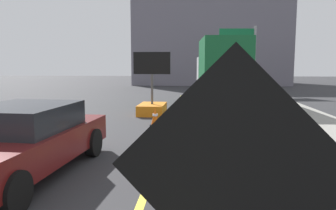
{
  "coord_description": "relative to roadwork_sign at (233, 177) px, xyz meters",
  "views": [
    {
      "loc": [
        0.81,
        1.34,
        2.2
      ],
      "look_at": [
        0.43,
        6.27,
        1.58
      ],
      "focal_mm": 35.16,
      "sensor_mm": 36.0,
      "label": 1
    }
  ],
  "objects": [
    {
      "name": "pickup_car",
      "position": [
        -3.67,
        4.01,
        -0.77
      ],
      "size": [
        2.35,
        4.83,
        1.38
      ],
      "color": "#591414",
      "rests_on": "ground"
    },
    {
      "name": "arrow_board_trailer",
      "position": [
        -2.05,
        12.08,
        -0.99
      ],
      "size": [
        1.6,
        1.83,
        2.7
      ],
      "color": "orange",
      "rests_on": "ground"
    },
    {
      "name": "traffic_cone_far_lane",
      "position": [
        -1.2,
        6.82,
        -1.15
      ],
      "size": [
        0.36,
        0.36,
        0.65
      ],
      "color": "black",
      "rests_on": "ground"
    },
    {
      "name": "far_building_block",
      "position": [
        1.48,
        34.92,
        3.05
      ],
      "size": [
        15.92,
        8.48,
        9.05
      ],
      "primitive_type": "cube",
      "color": "slate",
      "rests_on": "ground"
    },
    {
      "name": "traffic_cone_curbside",
      "position": [
        -1.62,
        9.51,
        -1.15
      ],
      "size": [
        0.36,
        0.36,
        0.66
      ],
      "color": "black",
      "rests_on": "ground"
    },
    {
      "name": "roadwork_sign",
      "position": [
        0.0,
        0.0,
        0.0
      ],
      "size": [
        1.62,
        0.24,
        2.33
      ],
      "color": "#593819",
      "rests_on": "ground"
    },
    {
      "name": "traffic_cone_mid_lane",
      "position": [
        -1.04,
        4.02,
        -1.17
      ],
      "size": [
        0.36,
        0.36,
        0.61
      ],
      "color": "black",
      "rests_on": "ground"
    },
    {
      "name": "box_truck",
      "position": [
        1.26,
        16.24,
        0.4
      ],
      "size": [
        2.71,
        6.69,
        3.49
      ],
      "color": "black",
      "rests_on": "ground"
    },
    {
      "name": "highway_guide_sign",
      "position": [
        3.54,
        23.29,
        1.95
      ],
      "size": [
        2.78,
        0.34,
        5.0
      ],
      "color": "gray",
      "rests_on": "ground"
    }
  ]
}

